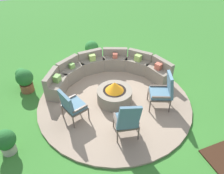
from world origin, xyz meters
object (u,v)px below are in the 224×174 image
curved_stone_bench (106,69)px  lounge_chair_front_right (127,120)px  potted_plant_3 (6,141)px  fire_pit (115,94)px  potted_plant_2 (22,76)px  lounge_chair_back_left (163,91)px  potted_plant_1 (25,80)px  lounge_chair_front_left (72,105)px  potted_plant_4 (92,49)px

curved_stone_bench → lounge_chair_front_right: 2.72m
curved_stone_bench → potted_plant_3: 3.84m
fire_pit → potted_plant_2: 3.16m
lounge_chair_back_left → potted_plant_3: bearing=113.3°
lounge_chair_back_left → potted_plant_1: size_ratio=1.42×
lounge_chair_back_left → potted_plant_2: lounge_chair_back_left is taller
fire_pit → lounge_chair_front_left: (-1.35, -0.29, 0.27)m
potted_plant_3 → potted_plant_2: bearing=77.9°
potted_plant_2 → lounge_chair_front_right: bearing=-56.2°
fire_pit → lounge_chair_front_left: 1.40m
potted_plant_2 → potted_plant_3: size_ratio=0.93×
lounge_chair_front_left → potted_plant_3: lounge_chair_front_left is taller
lounge_chair_front_left → potted_plant_1: 2.16m
lounge_chair_back_left → lounge_chair_front_left: bearing=103.8°
potted_plant_3 → potted_plant_1: bearing=74.0°
curved_stone_bench → potted_plant_4: bearing=90.0°
lounge_chair_front_right → potted_plant_4: size_ratio=1.68×
fire_pit → potted_plant_2: bearing=141.5°
lounge_chair_front_right → lounge_chair_front_left: bearing=147.3°
potted_plant_1 → lounge_chair_front_right: bearing=-54.1°
lounge_chair_front_right → potted_plant_2: bearing=135.5°
lounge_chair_front_left → potted_plant_1: size_ratio=1.27×
lounge_chair_front_left → lounge_chair_back_left: size_ratio=0.89×
potted_plant_3 → lounge_chair_front_right: bearing=-13.3°
potted_plant_4 → fire_pit: bearing=-94.6°
lounge_chair_front_right → potted_plant_3: 2.89m
lounge_chair_front_left → lounge_chair_front_right: (1.10, -1.08, 0.04)m
potted_plant_1 → potted_plant_3: (-0.66, -2.30, -0.05)m
lounge_chair_front_right → lounge_chair_back_left: 1.58m
potted_plant_3 → lounge_chair_front_left: bearing=13.9°
curved_stone_bench → potted_plant_1: 2.64m
lounge_chair_front_right → potted_plant_1: 3.67m
fire_pit → potted_plant_2: (-2.47, 1.97, 0.04)m
lounge_chair_front_left → potted_plant_2: size_ratio=1.58×
potted_plant_3 → potted_plant_4: (3.28, 3.59, -0.00)m
fire_pit → lounge_chair_back_left: bearing=-30.9°
lounge_chair_front_left → potted_plant_3: (-1.70, -0.42, -0.22)m
fire_pit → potted_plant_1: potted_plant_1 is taller
curved_stone_bench → lounge_chair_back_left: bearing=-64.3°
fire_pit → lounge_chair_front_right: lounge_chair_front_right is taller
curved_stone_bench → lounge_chair_front_right: size_ratio=3.51×
potted_plant_1 → potted_plant_3: 2.40m
potted_plant_2 → potted_plant_4: (2.70, 0.91, 0.00)m
fire_pit → potted_plant_1: bearing=146.3°
fire_pit → potted_plant_4: 2.89m
lounge_chair_front_left → potted_plant_4: (1.58, 3.17, -0.22)m
potted_plant_2 → curved_stone_bench: bearing=-14.0°
lounge_chair_front_right → potted_plant_2: 4.02m
lounge_chair_front_left → potted_plant_1: (-1.04, 1.88, -0.17)m
potted_plant_3 → potted_plant_4: size_ratio=0.99×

